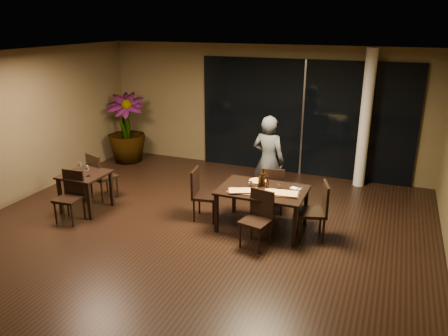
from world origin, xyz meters
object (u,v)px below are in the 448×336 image
chair_side_far (99,174)px  bottle_a (260,180)px  chair_main_left (201,191)px  bottle_b (267,183)px  side_table (85,180)px  potted_plant (126,128)px  chair_side_near (71,193)px  chair_main_far (272,188)px  bottle_c (263,177)px  chair_main_right (317,208)px  diner (268,161)px  main_table (262,193)px  chair_main_near (258,215)px

chair_side_far → bottle_a: size_ratio=3.69×
chair_main_left → bottle_b: 1.29m
side_table → potted_plant: 3.09m
chair_side_far → chair_side_near: 1.01m
chair_main_far → bottle_c: (-0.03, -0.54, 0.39)m
chair_main_right → potted_plant: (-5.36, 2.42, 0.33)m
diner → main_table: bearing=110.1°
chair_side_near → potted_plant: size_ratio=0.53×
chair_main_far → chair_main_right: chair_main_right is taller
chair_main_right → bottle_a: bottle_a is taller
chair_side_near → bottle_c: 3.52m
chair_main_far → potted_plant: potted_plant is taller
chair_main_near → chair_main_right: chair_main_right is taller
chair_side_far → diner: (3.26, 1.06, 0.36)m
chair_main_right → chair_side_far: 4.45m
side_table → potted_plant: potted_plant is taller
side_table → chair_main_left: (2.24, 0.48, -0.08)m
chair_side_near → bottle_c: size_ratio=2.84×
potted_plant → diner: bearing=-17.4°
main_table → chair_main_left: bearing=-178.8°
bottle_b → bottle_c: bottle_c is taller
diner → bottle_a: diner is taller
chair_main_right → potted_plant: 5.89m
main_table → chair_main_right: chair_main_right is taller
chair_main_far → chair_main_right: bearing=131.4°
chair_main_far → bottle_c: 0.67m
chair_side_near → diner: 3.78m
chair_main_near → bottle_b: size_ratio=3.81×
side_table → bottle_b: 3.53m
main_table → potted_plant: (-4.40, 2.41, 0.21)m
chair_main_far → chair_main_right: (0.97, -0.68, 0.03)m
chair_main_left → chair_side_near: bearing=103.9°
chair_main_right → diner: bearing=-150.7°
chair_main_left → chair_main_right: 2.13m
diner → bottle_b: diner is taller
bottle_b → potted_plant: bearing=151.7°
bottle_a → chair_main_near: bearing=-73.9°
chair_main_near → potted_plant: potted_plant is taller
side_table → chair_main_left: chair_main_left is taller
chair_side_near → chair_main_far: bearing=21.9°
main_table → diner: bearing=101.4°
potted_plant → chair_main_near: bearing=-33.6°
chair_main_near → chair_side_near: 3.50m
chair_main_far → chair_side_far: 3.54m
chair_main_near → chair_main_left: size_ratio=0.97×
chair_main_far → bottle_c: bottle_c is taller
main_table → chair_main_far: size_ratio=1.60×
chair_main_near → bottle_a: bearing=118.9°
chair_main_right → chair_side_near: 4.43m
chair_main_left → diner: diner is taller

